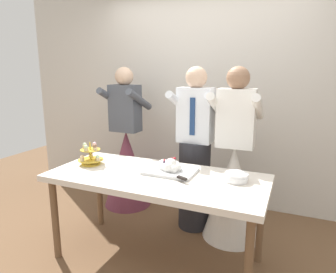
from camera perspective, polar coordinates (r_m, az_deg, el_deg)
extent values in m
plane|color=brown|center=(2.87, -2.12, -22.04)|extent=(8.00, 8.00, 0.00)
cube|color=beige|center=(3.70, 7.36, 9.67)|extent=(5.20, 0.10, 2.90)
cube|color=silver|center=(2.52, -2.26, -7.84)|extent=(1.80, 0.80, 0.05)
cylinder|color=brown|center=(2.88, -20.56, -14.39)|extent=(0.06, 0.06, 0.72)
cylinder|color=brown|center=(2.21, 14.96, -22.73)|extent=(0.06, 0.06, 0.72)
cylinder|color=brown|center=(3.32, -12.82, -10.22)|extent=(0.06, 0.06, 0.72)
cylinder|color=brown|center=(2.76, 17.06, -15.30)|extent=(0.06, 0.06, 0.72)
cylinder|color=gold|center=(2.87, -14.35, -5.01)|extent=(0.17, 0.17, 0.01)
cylinder|color=gold|center=(2.84, -14.46, -3.10)|extent=(0.01, 0.01, 0.21)
cylinder|color=gold|center=(2.86, -14.39, -4.26)|extent=(0.23, 0.23, 0.01)
cylinder|color=#D1B784|center=(2.80, -13.13, -4.21)|extent=(0.04, 0.04, 0.03)
sphere|color=beige|center=(2.79, -13.16, -3.74)|extent=(0.04, 0.04, 0.04)
cylinder|color=#D1B784|center=(2.94, -14.40, -3.46)|extent=(0.04, 0.04, 0.03)
sphere|color=brown|center=(2.93, -14.42, -3.02)|extent=(0.04, 0.04, 0.04)
cylinder|color=#D1B784|center=(2.81, -15.93, -4.26)|extent=(0.04, 0.04, 0.03)
sphere|color=#D6B27A|center=(2.81, -15.96, -3.79)|extent=(0.04, 0.04, 0.04)
cylinder|color=gold|center=(2.83, -14.49, -2.42)|extent=(0.18, 0.18, 0.01)
cylinder|color=#D1B784|center=(2.79, -13.62, -2.26)|extent=(0.04, 0.04, 0.03)
sphere|color=brown|center=(2.78, -13.64, -1.78)|extent=(0.04, 0.04, 0.04)
cylinder|color=#D1B784|center=(2.88, -13.71, -1.82)|extent=(0.04, 0.04, 0.03)
sphere|color=#EAB7C6|center=(2.87, -13.73, -1.35)|extent=(0.04, 0.04, 0.04)
cylinder|color=#D1B784|center=(2.87, -15.44, -1.94)|extent=(0.04, 0.04, 0.03)
sphere|color=beige|center=(2.87, -15.47, -1.47)|extent=(0.04, 0.04, 0.04)
cylinder|color=#D1B784|center=(2.78, -15.23, -2.38)|extent=(0.04, 0.04, 0.03)
sphere|color=beige|center=(2.78, -15.26, -1.90)|extent=(0.04, 0.04, 0.04)
cube|color=silver|center=(2.56, 0.48, -6.58)|extent=(0.42, 0.31, 0.02)
sphere|color=white|center=(2.53, 1.72, -5.94)|extent=(0.07, 0.07, 0.07)
sphere|color=white|center=(2.57, 1.44, -5.55)|extent=(0.09, 0.09, 0.09)
sphere|color=white|center=(2.59, 0.90, -5.34)|extent=(0.09, 0.09, 0.09)
sphere|color=white|center=(2.59, 0.14, -5.39)|extent=(0.09, 0.09, 0.09)
sphere|color=white|center=(2.57, -0.83, -5.41)|extent=(0.10, 0.10, 0.10)
sphere|color=white|center=(2.53, -0.73, -5.95)|extent=(0.07, 0.07, 0.07)
sphere|color=white|center=(2.51, 0.06, -5.91)|extent=(0.10, 0.10, 0.10)
sphere|color=white|center=(2.49, 1.06, -6.24)|extent=(0.07, 0.07, 0.07)
sphere|color=white|center=(2.55, 0.48, -5.36)|extent=(0.11, 0.11, 0.11)
sphere|color=#DB474C|center=(2.54, -0.71, -4.47)|extent=(0.02, 0.02, 0.02)
sphere|color=#DB474C|center=(2.52, 0.39, -4.71)|extent=(0.02, 0.02, 0.02)
sphere|color=#DB474C|center=(2.59, 1.19, -4.12)|extent=(0.02, 0.02, 0.02)
sphere|color=#B21923|center=(2.55, 0.74, -4.20)|extent=(0.02, 0.02, 0.02)
sphere|color=#2D1938|center=(2.54, -0.14, -4.39)|extent=(0.02, 0.02, 0.02)
sphere|color=#B21923|center=(2.58, 1.33, -4.11)|extent=(0.02, 0.02, 0.02)
sphere|color=#2D1938|center=(2.51, -0.74, -4.83)|extent=(0.02, 0.02, 0.02)
cube|color=silver|center=(2.45, 0.07, -7.12)|extent=(0.22, 0.11, 0.00)
cube|color=black|center=(2.35, 2.66, -7.85)|extent=(0.09, 0.06, 0.02)
cylinder|color=white|center=(2.44, 12.69, -8.08)|extent=(0.18, 0.18, 0.01)
cylinder|color=white|center=(2.43, 12.68, -7.90)|extent=(0.18, 0.18, 0.01)
cylinder|color=white|center=(2.42, 12.78, -7.65)|extent=(0.18, 0.18, 0.01)
cylinder|color=white|center=(2.42, 12.83, -7.41)|extent=(0.18, 0.18, 0.01)
cylinder|color=white|center=(2.42, 12.78, -7.13)|extent=(0.18, 0.18, 0.01)
cylinder|color=white|center=(2.42, 12.88, -6.87)|extent=(0.18, 0.18, 0.01)
cylinder|color=#232328|center=(3.17, 4.98, -9.12)|extent=(0.32, 0.32, 0.92)
cube|color=white|center=(2.98, 5.25, 4.05)|extent=(0.34, 0.21, 0.54)
sphere|color=#D8B293|center=(2.95, 5.39, 11.07)|extent=(0.21, 0.21, 0.21)
cylinder|color=white|center=(3.03, 1.92, 6.29)|extent=(0.09, 0.49, 0.28)
cylinder|color=white|center=(2.91, 8.88, 5.89)|extent=(0.09, 0.49, 0.28)
cube|color=navy|center=(2.88, 4.62, 3.77)|extent=(0.05, 0.01, 0.36)
cone|color=white|center=(3.04, 12.11, -10.36)|extent=(0.56, 0.56, 0.92)
cube|color=white|center=(2.84, 12.77, 3.37)|extent=(0.35, 0.21, 0.54)
sphere|color=#997054|center=(2.81, 13.13, 10.73)|extent=(0.21, 0.21, 0.21)
cylinder|color=white|center=(2.86, 9.04, 5.77)|extent=(0.09, 0.49, 0.28)
cylinder|color=white|center=(2.80, 16.66, 5.27)|extent=(0.09, 0.49, 0.28)
cone|color=brown|center=(3.70, -7.77, -5.97)|extent=(0.56, 0.56, 0.92)
cube|color=#4C515B|center=(3.54, -8.11, 5.30)|extent=(0.34, 0.21, 0.54)
sphere|color=#D8B293|center=(3.52, -8.30, 11.20)|extent=(0.21, 0.21, 0.21)
cylinder|color=#4C515B|center=(3.64, -10.67, 7.11)|extent=(0.09, 0.49, 0.28)
cylinder|color=#4C515B|center=(3.43, -5.44, 6.96)|extent=(0.09, 0.49, 0.28)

